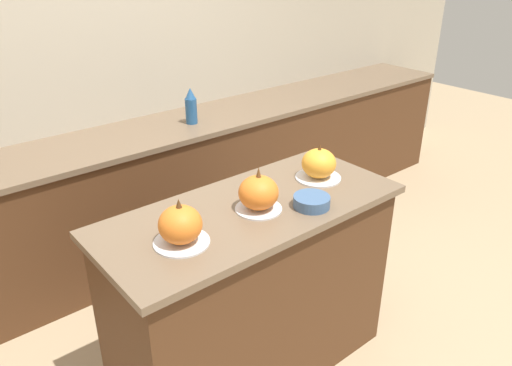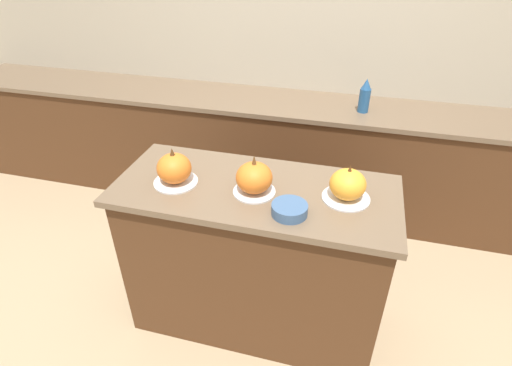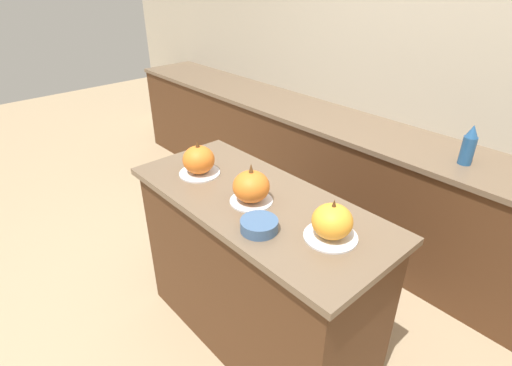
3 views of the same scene
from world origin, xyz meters
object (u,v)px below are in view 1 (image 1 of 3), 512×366
pumpkin_cake_left (180,226)px  pumpkin_cake_right (319,165)px  pumpkin_cake_center (259,194)px  bottle_tall (191,106)px  mixing_bowl (312,202)px

pumpkin_cake_left → pumpkin_cake_right: 0.85m
pumpkin_cake_center → bottle_tall: size_ratio=0.85×
pumpkin_cake_center → mixing_bowl: (0.20, -0.13, -0.05)m
pumpkin_cake_right → bottle_tall: bearing=88.2°
pumpkin_cake_right → mixing_bowl: 0.31m
mixing_bowl → pumpkin_cake_left: bearing=169.5°
pumpkin_cake_left → pumpkin_cake_right: size_ratio=0.98×
pumpkin_cake_left → mixing_bowl: 0.62m
bottle_tall → mixing_bowl: (-0.28, -1.41, -0.05)m
pumpkin_cake_center → mixing_bowl: 0.24m
pumpkin_cake_left → bottle_tall: bottle_tall is taller
pumpkin_cake_left → pumpkin_cake_right: (0.85, 0.08, -0.00)m
pumpkin_cake_left → mixing_bowl: (0.61, -0.11, -0.05)m
pumpkin_cake_right → bottle_tall: 1.22m
bottle_tall → mixing_bowl: 1.44m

